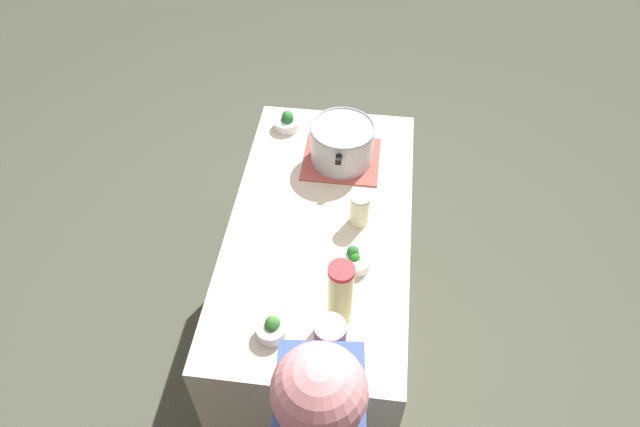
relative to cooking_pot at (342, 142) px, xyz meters
The scene contains 9 objects.
ground_plane 1.10m from the cooking_pot, ahead, with size 8.00×8.00×0.00m, color #4D5141.
counter_slab 0.68m from the cooking_pot, ahead, with size 1.39×0.71×0.94m, color beige.
dish_cloth 0.10m from the cooking_pot, 165.96° to the left, with size 0.30×0.33×0.01m, color #B04E44.
cooking_pot is the anchor object (origin of this frame).
lemonade_pitcher 0.79m from the cooking_pot, ahead, with size 0.09×0.09×0.28m.
mason_jar 0.36m from the cooking_pot, 16.67° to the left, with size 0.08×0.08×0.14m.
broccoli_bowl_front 0.89m from the cooking_pot, ahead, with size 0.10×0.10×0.08m.
broccoli_bowl_center 0.57m from the cooking_pot, 10.74° to the left, with size 0.12×0.12×0.08m.
broccoli_bowl_back 0.33m from the cooking_pot, 124.48° to the right, with size 0.12×0.12×0.08m.
Camera 1 is at (1.46, 0.18, 2.64)m, focal length 32.14 mm.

